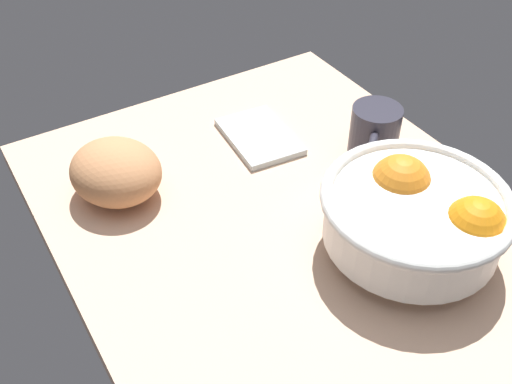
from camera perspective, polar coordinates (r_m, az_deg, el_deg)
ground_plane at (r=84.82cm, az=2.44°, el=-2.37°), size 70.48×59.67×3.00cm
fruit_bowl at (r=76.90cm, az=14.94°, el=-1.97°), size 23.54×23.54×11.02cm
bread_loaf at (r=85.72cm, az=-13.10°, el=1.88°), size 17.01×16.22×8.15cm
napkin_folded at (r=96.19cm, az=0.32°, el=5.26°), size 14.76×10.72×1.03cm
mug at (r=92.87cm, az=11.11°, el=5.55°), size 9.44×9.90×7.92cm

